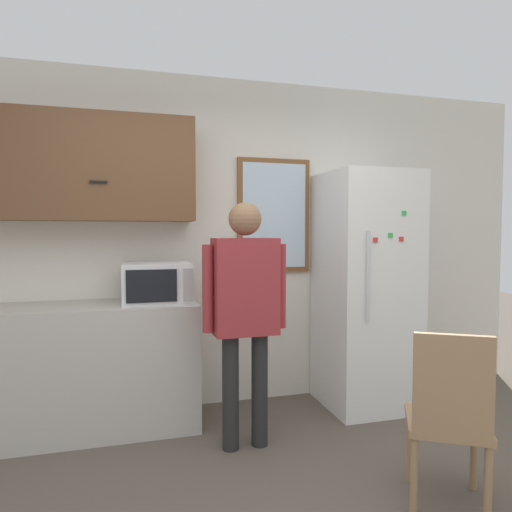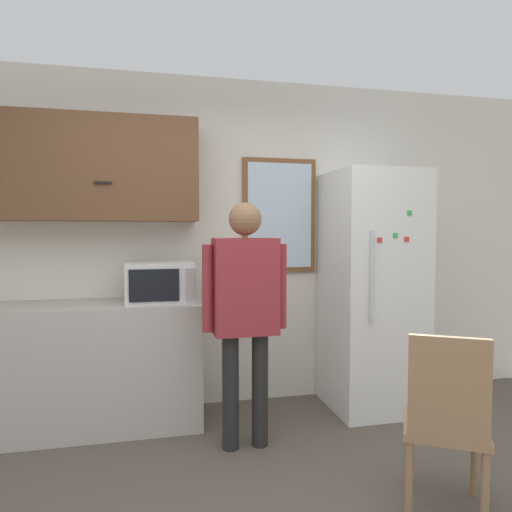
{
  "view_description": "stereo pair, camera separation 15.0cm",
  "coord_description": "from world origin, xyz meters",
  "px_view_note": "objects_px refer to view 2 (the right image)",
  "views": [
    {
      "loc": [
        -0.6,
        -1.8,
        1.44
      ],
      "look_at": [
        0.21,
        1.06,
        1.28
      ],
      "focal_mm": 32.0,
      "sensor_mm": 36.0,
      "label": 1
    },
    {
      "loc": [
        -0.45,
        -1.84,
        1.44
      ],
      "look_at": [
        0.21,
        1.06,
        1.28
      ],
      "focal_mm": 32.0,
      "sensor_mm": 36.0,
      "label": 2
    }
  ],
  "objects_px": {
    "microwave": "(160,282)",
    "refrigerator": "(371,291)",
    "person": "(245,300)",
    "chair": "(446,417)"
  },
  "relations": [
    {
      "from": "person",
      "to": "refrigerator",
      "type": "relative_size",
      "value": 0.85
    },
    {
      "from": "microwave",
      "to": "person",
      "type": "relative_size",
      "value": 0.3
    },
    {
      "from": "microwave",
      "to": "person",
      "type": "xyz_separation_m",
      "value": [
        0.54,
        -0.52,
        -0.08
      ]
    },
    {
      "from": "person",
      "to": "chair",
      "type": "distance_m",
      "value": 1.36
    },
    {
      "from": "person",
      "to": "microwave",
      "type": "bearing_deg",
      "value": 134.74
    },
    {
      "from": "microwave",
      "to": "refrigerator",
      "type": "xyz_separation_m",
      "value": [
        1.69,
        -0.05,
        -0.11
      ]
    },
    {
      "from": "refrigerator",
      "to": "microwave",
      "type": "bearing_deg",
      "value": 178.2
    },
    {
      "from": "refrigerator",
      "to": "person",
      "type": "bearing_deg",
      "value": -157.81
    },
    {
      "from": "microwave",
      "to": "refrigerator",
      "type": "height_order",
      "value": "refrigerator"
    },
    {
      "from": "microwave",
      "to": "person",
      "type": "bearing_deg",
      "value": -43.98
    }
  ]
}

